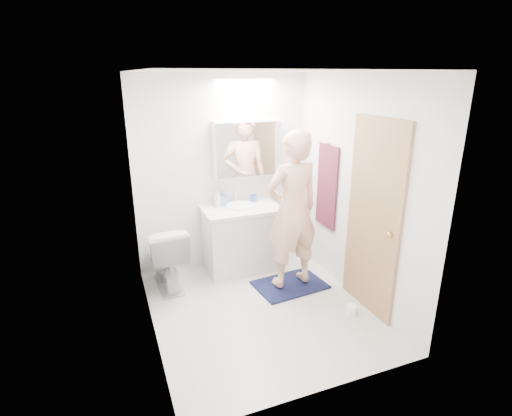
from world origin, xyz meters
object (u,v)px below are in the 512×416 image
person (292,210)px  soap_bottle_b (223,198)px  toilet (166,256)px  soap_bottle_a (217,198)px  medicine_cabinet (248,149)px  vanity_cabinet (242,240)px  toilet_paper_roll (352,310)px  toothbrush_cup (254,198)px

person → soap_bottle_b: 0.99m
toilet → soap_bottle_a: size_ratio=3.61×
person → soap_bottle_a: size_ratio=8.37×
soap_bottle_b → medicine_cabinet: bearing=5.0°
medicine_cabinet → soap_bottle_a: bearing=-171.9°
vanity_cabinet → toilet: vanity_cabinet is taller
soap_bottle_b → toilet: bearing=-159.6°
soap_bottle_a → vanity_cabinet: bearing=-30.1°
toilet → soap_bottle_b: size_ratio=4.23×
vanity_cabinet → person: bearing=-60.0°
soap_bottle_b → toilet_paper_roll: (0.89, -1.58, -0.86)m
toilet → soap_bottle_a: (0.71, 0.27, 0.54)m
soap_bottle_a → medicine_cabinet: bearing=8.1°
vanity_cabinet → medicine_cabinet: size_ratio=1.02×
toilet → toothbrush_cup: size_ratio=7.90×
person → medicine_cabinet: bearing=-81.9°
soap_bottle_b → toothbrush_cup: soap_bottle_b is taller
vanity_cabinet → toilet: (-0.97, -0.11, -0.00)m
vanity_cabinet → person: size_ratio=0.50×
person → soap_bottle_a: person is taller
soap_bottle_a → toothbrush_cup: (0.48, 0.01, -0.06)m
vanity_cabinet → soap_bottle_a: 0.61m
vanity_cabinet → toilet: size_ratio=1.16×
vanity_cabinet → toilet: bearing=-173.3°
medicine_cabinet → toilet_paper_roll: bearing=-71.2°
medicine_cabinet → person: medicine_cabinet is taller
soap_bottle_a → toilet: bearing=-159.6°
vanity_cabinet → person: person is taller
vanity_cabinet → medicine_cabinet: (0.16, 0.21, 1.11)m
vanity_cabinet → medicine_cabinet: bearing=52.0°
toilet → toilet_paper_roll: (1.68, -1.29, -0.34)m
toilet → toilet_paper_roll: toilet is taller
vanity_cabinet → soap_bottle_b: (-0.18, 0.18, 0.52)m
soap_bottle_a → soap_bottle_b: (0.08, 0.03, -0.02)m
soap_bottle_b → toothbrush_cup: 0.41m
toothbrush_cup → toilet_paper_roll: bearing=-72.7°
toilet → soap_bottle_b: 1.00m
medicine_cabinet → toothbrush_cup: medicine_cabinet is taller
medicine_cabinet → toilet_paper_roll: (0.55, -1.61, -1.45)m
toilet_paper_roll → toothbrush_cup: bearing=107.3°
toilet → person: size_ratio=0.43×
soap_bottle_a → toilet_paper_roll: soap_bottle_a is taller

